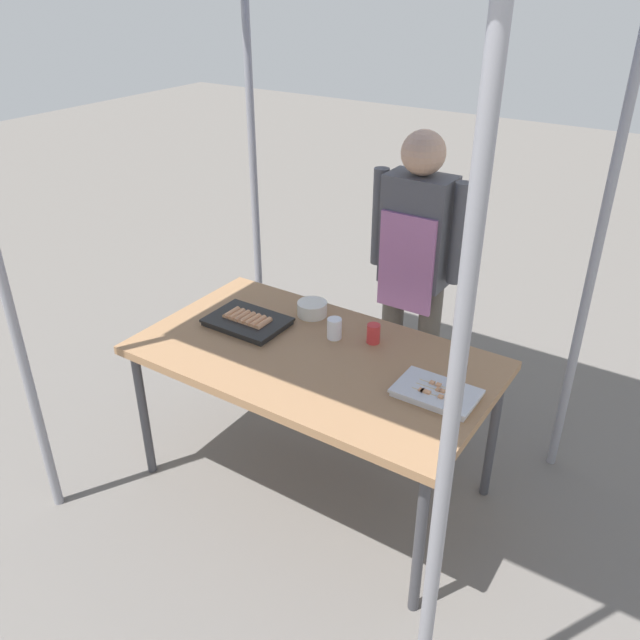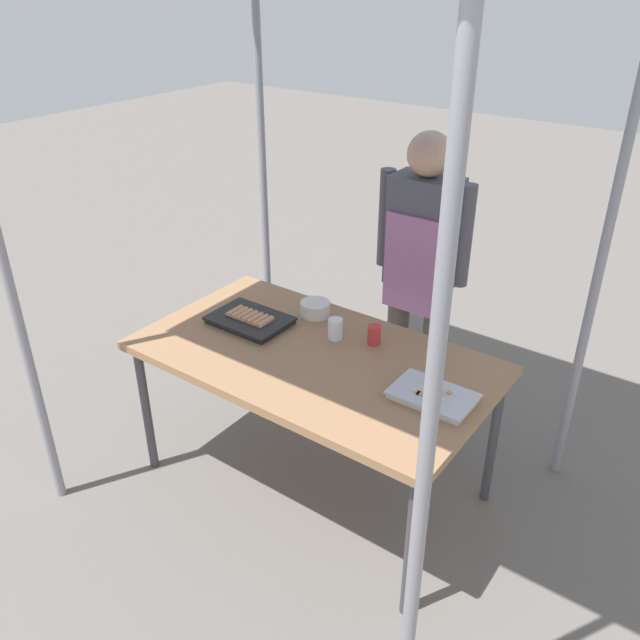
# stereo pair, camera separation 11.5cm
# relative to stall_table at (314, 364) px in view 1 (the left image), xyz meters

# --- Properties ---
(ground_plane) EXTENTS (18.00, 18.00, 0.00)m
(ground_plane) POSITION_rel_stall_table_xyz_m (0.00, 0.00, -0.70)
(ground_plane) COLOR #66605B
(stall_table) EXTENTS (1.60, 0.90, 0.75)m
(stall_table) POSITION_rel_stall_table_xyz_m (0.00, 0.00, 0.00)
(stall_table) COLOR #9E724C
(stall_table) RESTS_ON ground
(tray_grilled_sausages) EXTENTS (0.38, 0.27, 0.05)m
(tray_grilled_sausages) POSITION_rel_stall_table_xyz_m (-0.42, 0.05, 0.07)
(tray_grilled_sausages) COLOR black
(tray_grilled_sausages) RESTS_ON stall_table
(tray_meat_skewers) EXTENTS (0.33, 0.22, 0.04)m
(tray_meat_skewers) POSITION_rel_stall_table_xyz_m (0.59, -0.00, 0.07)
(tray_meat_skewers) COLOR silver
(tray_meat_skewers) RESTS_ON stall_table
(condiment_bowl) EXTENTS (0.15, 0.15, 0.07)m
(condiment_bowl) POSITION_rel_stall_table_xyz_m (-0.21, 0.30, 0.09)
(condiment_bowl) COLOR silver
(condiment_bowl) RESTS_ON stall_table
(drink_cup_near_edge) EXTENTS (0.07, 0.07, 0.10)m
(drink_cup_near_edge) POSITION_rel_stall_table_xyz_m (-0.00, 0.17, 0.10)
(drink_cup_near_edge) COLOR white
(drink_cup_near_edge) RESTS_ON stall_table
(drink_cup_by_wok) EXTENTS (0.06, 0.06, 0.09)m
(drink_cup_by_wok) POSITION_rel_stall_table_xyz_m (0.17, 0.24, 0.10)
(drink_cup_by_wok) COLOR red
(drink_cup_by_wok) RESTS_ON stall_table
(vendor_woman) EXTENTS (0.52, 0.23, 1.60)m
(vendor_woman) POSITION_rel_stall_table_xyz_m (0.09, 0.81, 0.25)
(vendor_woman) COLOR #595147
(vendor_woman) RESTS_ON ground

